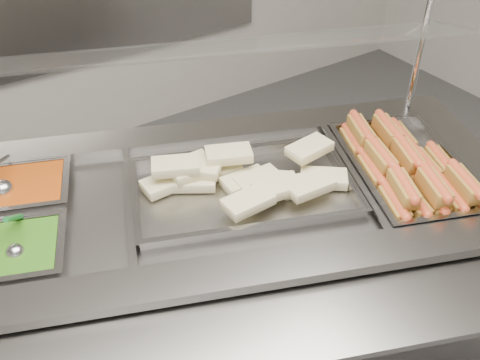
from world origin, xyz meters
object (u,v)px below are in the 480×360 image
ladle (3,188)px  serving_spoon (15,246)px  sneeze_guard (210,52)px  pan_hotdogs (405,174)px  pan_wraps (243,192)px  steam_counter (227,283)px

ladle → serving_spoon: size_ratio=1.12×
sneeze_guard → ladle: sneeze_guard is taller
pan_hotdogs → ladle: (-1.25, 0.64, 0.05)m
pan_hotdogs → pan_wraps: (-0.56, 0.22, 0.02)m
steam_counter → ladle: 0.89m
pan_hotdogs → ladle: ladle is taller
sneeze_guard → pan_hotdogs: size_ratio=2.58×
steam_counter → pan_wraps: size_ratio=2.64×
steam_counter → ladle: bearing=147.7°
pan_hotdogs → ladle: size_ratio=3.36×
sneeze_guard → pan_wraps: sneeze_guard is taller
sneeze_guard → ladle: (-0.71, 0.18, -0.38)m
pan_hotdogs → pan_wraps: same height
sneeze_guard → pan_wraps: size_ratio=2.11×
sneeze_guard → pan_hotdogs: 0.83m
pan_wraps → serving_spoon: (-0.73, 0.11, 0.04)m
steam_counter → pan_hotdogs: bearing=-21.5°
serving_spoon → pan_hotdogs: bearing=-14.6°
serving_spoon → steam_counter: bearing=-7.8°
pan_wraps → ladle: size_ratio=4.11×
steam_counter → sneeze_guard: sneeze_guard is taller
sneeze_guard → steam_counter: bearing=-111.5°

